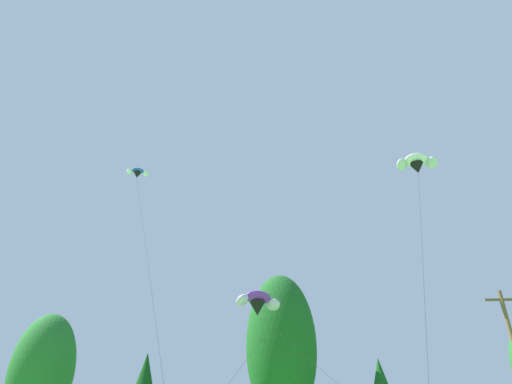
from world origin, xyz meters
The scene contains 6 objects.
treeline_tree_b centered at (-18.35, 41.35, 7.10)m, with size 4.97×4.97×11.73m.
treeline_tree_d centered at (0.84, 43.67, 9.40)m, with size 5.99×5.99×15.52m.
parafoil_kite_high_blue_white centered at (-12.53, 39.87, 24.74)m, with size 9.61×13.76×23.66m.
parafoil_kite_mid_purple centered at (-0.90, 38.45, 11.64)m, with size 8.32×18.29×11.03m.
parafoil_kite_far_orange centered at (0.24, 44.99, 12.44)m, with size 5.93×18.83×11.57m.
parafoil_kite_low_white centered at (12.16, 35.10, 21.84)m, with size 8.37×14.17×21.14m.
Camera 1 is at (0.72, 4.61, 2.25)m, focal length 30.95 mm.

